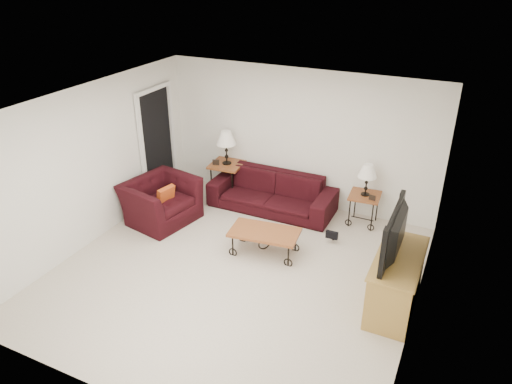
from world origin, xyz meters
TOP-DOWN VIEW (x-y plane):
  - ground at (0.00, 0.00)m, footprint 5.00×5.00m
  - wall_back at (0.00, 2.50)m, footprint 5.00×0.02m
  - wall_front at (0.00, -2.50)m, footprint 5.00×0.02m
  - wall_left at (-2.50, 0.00)m, footprint 0.02×5.00m
  - wall_right at (2.50, 0.00)m, footprint 0.02×5.00m
  - ceiling at (0.00, 0.00)m, footprint 5.00×5.00m
  - doorway at (-2.47, 1.65)m, footprint 0.08×0.94m
  - sofa at (-0.30, 2.02)m, footprint 2.26×0.88m
  - side_table_left at (-1.32, 2.20)m, footprint 0.64×0.64m
  - side_table_right at (1.33, 2.20)m, footprint 0.54×0.54m
  - lamp_left at (-1.32, 2.20)m, footprint 0.39×0.39m
  - lamp_right at (1.33, 2.20)m, footprint 0.34×0.34m
  - photo_frame_left at (-1.47, 2.05)m, footprint 0.13×0.05m
  - photo_frame_right at (1.48, 2.05)m, footprint 0.11×0.03m
  - coffee_table at (0.17, 0.64)m, footprint 1.11×0.69m
  - armchair at (-1.88, 0.82)m, footprint 1.21×1.32m
  - throw_pillow at (-1.73, 0.77)m, footprint 0.15×0.35m
  - tv_stand at (2.23, 0.23)m, footprint 0.53×1.28m
  - television at (2.21, 0.23)m, footprint 0.15×1.15m
  - backpack at (1.04, 1.45)m, footprint 0.31×0.24m

SIDE VIEW (x-z plane):
  - ground at x=0.00m, z-range 0.00..0.00m
  - backpack at x=1.04m, z-range 0.00..0.39m
  - coffee_table at x=0.17m, z-range 0.00..0.39m
  - side_table_right at x=1.33m, z-range 0.00..0.55m
  - side_table_left at x=-1.32m, z-range 0.00..0.64m
  - sofa at x=-0.30m, z-range 0.00..0.66m
  - armchair at x=-1.88m, z-range 0.00..0.74m
  - tv_stand at x=2.23m, z-range 0.00..0.77m
  - throw_pillow at x=-1.73m, z-range 0.35..0.69m
  - photo_frame_right at x=1.48m, z-range 0.55..0.65m
  - photo_frame_left at x=-1.47m, z-range 0.64..0.75m
  - lamp_right at x=1.33m, z-range 0.55..1.11m
  - lamp_left at x=-1.32m, z-range 0.64..1.29m
  - doorway at x=-2.47m, z-range 0.00..2.04m
  - television at x=2.21m, z-range 0.77..1.43m
  - wall_back at x=0.00m, z-range 0.00..2.50m
  - wall_front at x=0.00m, z-range 0.00..2.50m
  - wall_left at x=-2.50m, z-range 0.00..2.50m
  - wall_right at x=2.50m, z-range 0.00..2.50m
  - ceiling at x=0.00m, z-range 2.50..2.50m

